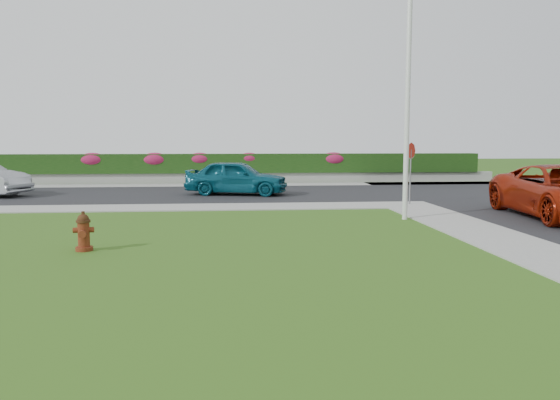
{
  "coord_description": "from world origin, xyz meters",
  "views": [
    {
      "loc": [
        0.29,
        -11.2,
        2.49
      ],
      "look_at": [
        1.6,
        3.19,
        0.9
      ],
      "focal_mm": 35.0,
      "sensor_mm": 36.0,
      "label": 1
    }
  ],
  "objects": [
    {
      "name": "sedan_teal",
      "position": [
        0.56,
        13.41,
        0.82
      ],
      "size": [
        4.88,
        2.89,
        1.56
      ],
      "primitive_type": "imported",
      "rotation": [
        0.0,
        0.0,
        1.33
      ],
      "color": "#0C4F61",
      "rests_on": "street_far"
    },
    {
      "name": "flower_clump_f",
      "position": [
        6.34,
        20.5,
        1.4
      ],
      "size": [
        1.52,
        0.98,
        0.76
      ],
      "primitive_type": "ellipsoid",
      "color": "#B81F61",
      "rests_on": "hedge"
    },
    {
      "name": "ground",
      "position": [
        0.0,
        0.0,
        0.0
      ],
      "size": [
        120.0,
        120.0,
        0.0
      ],
      "primitive_type": "plane",
      "color": "black",
      "rests_on": "ground"
    },
    {
      "name": "curb_corner",
      "position": [
        7.0,
        9.0,
        0.02
      ],
      "size": [
        2.0,
        2.0,
        0.04
      ],
      "primitive_type": "cube",
      "color": "gray",
      "rests_on": "ground"
    },
    {
      "name": "flower_clump_b",
      "position": [
        -7.49,
        20.5,
        1.39
      ],
      "size": [
        1.55,
        0.99,
        0.77
      ],
      "primitive_type": "ellipsoid",
      "color": "#B81F61",
      "rests_on": "hedge"
    },
    {
      "name": "street_far",
      "position": [
        -5.0,
        14.0,
        0.02
      ],
      "size": [
        26.0,
        8.0,
        0.04
      ],
      "primitive_type": "cube",
      "color": "black",
      "rests_on": "ground"
    },
    {
      "name": "sidewalk_far",
      "position": [
        -6.0,
        9.0,
        0.02
      ],
      "size": [
        24.0,
        2.0,
        0.04
      ],
      "primitive_type": "cube",
      "color": "gray",
      "rests_on": "ground"
    },
    {
      "name": "fire_hydrant",
      "position": [
        -3.02,
        1.28,
        0.43
      ],
      "size": [
        0.46,
        0.44,
        0.9
      ],
      "rotation": [
        0.0,
        0.0,
        0.11
      ],
      "color": "#50190C",
      "rests_on": "ground"
    },
    {
      "name": "utility_pole",
      "position": [
        5.76,
        5.42,
        3.39
      ],
      "size": [
        0.16,
        0.16,
        6.78
      ],
      "primitive_type": "cylinder",
      "color": "silver",
      "rests_on": "ground"
    },
    {
      "name": "stop_sign",
      "position": [
        7.17,
        9.17,
        1.78
      ],
      "size": [
        0.51,
        0.44,
        2.41
      ],
      "rotation": [
        0.0,
        0.0,
        0.32
      ],
      "color": "slate",
      "rests_on": "ground"
    },
    {
      "name": "flower_clump_d",
      "position": [
        -1.47,
        20.5,
        1.42
      ],
      "size": [
        1.42,
        0.91,
        0.71
      ],
      "primitive_type": "ellipsoid",
      "color": "#B81F61",
      "rests_on": "hedge"
    },
    {
      "name": "hedge",
      "position": [
        -1.0,
        20.6,
        1.15
      ],
      "size": [
        32.0,
        0.9,
        1.1
      ],
      "primitive_type": "cube",
      "color": "black",
      "rests_on": "retaining_wall"
    },
    {
      "name": "sidewalk_beyond",
      "position": [
        -1.0,
        19.0,
        0.02
      ],
      "size": [
        34.0,
        2.0,
        0.04
      ],
      "primitive_type": "cube",
      "color": "gray",
      "rests_on": "ground"
    },
    {
      "name": "flower_clump_e",
      "position": [
        1.37,
        20.5,
        1.45
      ],
      "size": [
        1.27,
        0.81,
        0.63
      ],
      "primitive_type": "ellipsoid",
      "color": "#B81F61",
      "rests_on": "hedge"
    },
    {
      "name": "retaining_wall",
      "position": [
        -1.0,
        20.5,
        0.3
      ],
      "size": [
        34.0,
        0.4,
        0.6
      ],
      "primitive_type": "cube",
      "color": "gray",
      "rests_on": "ground"
    },
    {
      "name": "flower_clump_c",
      "position": [
        -4.02,
        20.5,
        1.39
      ],
      "size": [
        1.57,
        1.01,
        0.78
      ],
      "primitive_type": "ellipsoid",
      "color": "#B81F61",
      "rests_on": "hedge"
    }
  ]
}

